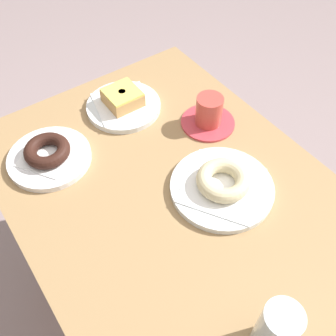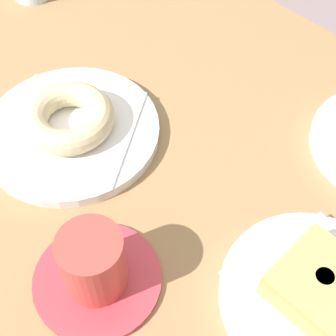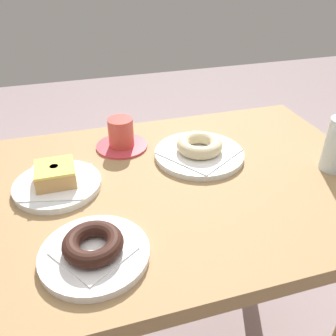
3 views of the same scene
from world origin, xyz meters
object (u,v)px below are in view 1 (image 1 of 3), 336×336
plate_chocolate_ring (50,158)px  donut_chocolate_ring (47,151)px  donut_glazed_square (123,97)px  coffee_cup (209,113)px  plate_glazed_square (124,106)px  plate_sugar_ring (222,188)px  water_glass (276,331)px  donut_sugar_ring (223,180)px

plate_chocolate_ring → donut_chocolate_ring: bearing=0.0°
donut_glazed_square → coffee_cup: size_ratio=0.62×
plate_chocolate_ring → coffee_cup: (0.12, 0.39, 0.03)m
donut_glazed_square → plate_chocolate_ring: size_ratio=0.44×
donut_chocolate_ring → coffee_cup: coffee_cup is taller
plate_glazed_square → donut_glazed_square: bearing=90.0°
donut_glazed_square → donut_chocolate_ring: 0.25m
plate_sugar_ring → plate_chocolate_ring: bearing=-137.6°
plate_sugar_ring → donut_glazed_square: donut_glazed_square is taller
donut_glazed_square → water_glass: water_glass is taller
plate_glazed_square → donut_sugar_ring: bearing=6.1°
plate_sugar_ring → donut_sugar_ring: size_ratio=1.96×
water_glass → plate_sugar_ring: bearing=153.5°
donut_glazed_square → water_glass: 0.67m
donut_chocolate_ring → water_glass: 0.62m
plate_sugar_ring → water_glass: size_ratio=1.74×
donut_sugar_ring → donut_glazed_square: (-0.36, -0.04, 0.00)m
donut_chocolate_ring → coffee_cup: size_ratio=0.77×
plate_sugar_ring → donut_sugar_ring: bearing=0.0°
plate_glazed_square → donut_chocolate_ring: 0.25m
donut_sugar_ring → plate_glazed_square: (-0.36, -0.04, -0.03)m
plate_glazed_square → donut_chocolate_ring: donut_chocolate_ring is taller
donut_glazed_square → plate_chocolate_ring: donut_glazed_square is taller
water_glass → plate_chocolate_ring: bearing=-167.8°
plate_glazed_square → coffee_cup: 0.23m
plate_sugar_ring → coffee_cup: 0.22m
plate_sugar_ring → water_glass: (0.30, -0.15, 0.06)m
donut_sugar_ring → coffee_cup: 0.22m
plate_chocolate_ring → donut_chocolate_ring: donut_chocolate_ring is taller
plate_chocolate_ring → donut_glazed_square: bearing=103.1°
plate_chocolate_ring → water_glass: 0.62m
donut_sugar_ring → donut_glazed_square: 0.36m
plate_sugar_ring → donut_glazed_square: size_ratio=2.68×
donut_sugar_ring → coffee_cup: (-0.19, 0.11, 0.00)m
plate_chocolate_ring → coffee_cup: coffee_cup is taller
plate_chocolate_ring → coffee_cup: size_ratio=1.42×
donut_sugar_ring → coffee_cup: coffee_cup is taller
plate_glazed_square → water_glass: 0.67m
plate_sugar_ring → coffee_cup: bearing=149.3°
donut_sugar_ring → plate_glazed_square: bearing=-173.9°
donut_glazed_square → coffee_cup: (0.18, 0.15, -0.00)m
plate_glazed_square → plate_chocolate_ring: same height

